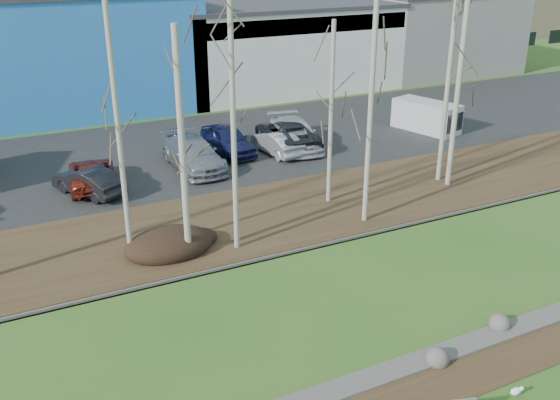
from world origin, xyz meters
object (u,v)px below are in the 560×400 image
seagull (516,391)px  van_white (429,117)px  car_2 (92,174)px  car_3 (193,154)px  car_4 (228,140)px  car_1 (88,182)px  car_5 (277,143)px  car_7 (295,134)px  car_6 (287,134)px

seagull → van_white: 25.25m
car_2 → van_white: size_ratio=1.02×
car_2 → seagull: bearing=117.3°
car_3 → car_4: (2.60, 1.51, -0.01)m
car_1 → car_5: car_1 is taller
seagull → car_7: car_7 is taller
car_1 → car_7: size_ratio=0.72×
van_white → car_1: bearing=168.1°
car_2 → car_6: 11.66m
car_7 → car_4: bearing=-179.9°
seagull → car_5: bearing=104.3°
car_6 → van_white: (9.57, -1.16, 0.15)m
car_2 → car_6: (11.57, 1.43, 0.13)m
car_1 → car_7: 12.49m
car_4 → car_6: (3.59, -0.38, -0.01)m
car_2 → car_5: car_2 is taller
car_4 → car_5: bearing=-31.5°
car_3 → car_5: 5.05m
car_5 → seagull: bearing=76.1°
car_7 → car_6: bearing=147.2°
car_2 → car_7: car_7 is taller
car_3 → van_white: bearing=-0.3°
car_2 → car_6: car_6 is taller
car_4 → van_white: (13.17, -1.55, 0.14)m
car_2 → van_white: van_white is taller
car_3 → van_white: 15.77m
car_1 → car_6: car_6 is taller
car_1 → car_2: bearing=-139.1°
car_5 → car_7: bearing=-162.2°
car_1 → car_3: bearing=164.6°
car_1 → car_3: car_3 is taller
seagull → car_3: bearing=117.9°
car_6 → car_4: bearing=0.1°
car_6 → seagull: bearing=84.9°
car_2 → car_6: bearing=-164.7°
car_2 → car_3: size_ratio=0.85×
car_7 → van_white: 9.26m
car_2 → car_4: car_4 is taller
car_7 → van_white: (9.22, -0.83, 0.14)m
seagull → van_white: size_ratio=0.09×
seagull → car_7: 22.37m
car_2 → car_1: bearing=77.3°
car_3 → car_7: (6.55, 0.80, -0.00)m
seagull → car_4: size_ratio=0.09×
car_3 → car_5: (5.05, 0.17, -0.15)m
car_3 → car_7: car_3 is taller
car_5 → car_6: 1.50m
car_5 → van_white: van_white is taller
car_4 → car_2: bearing=-169.9°
seagull → car_6: car_6 is taller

